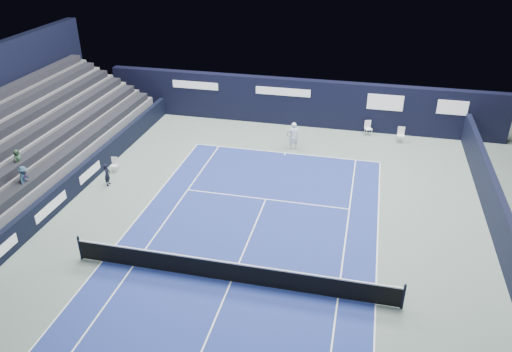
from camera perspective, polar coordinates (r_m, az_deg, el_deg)
The scene contains 13 objects.
ground at distance 21.28m, azimuth -1.39°, elevation -8.60°, with size 48.00×48.00×0.00m, color slate.
court_surface at distance 19.77m, azimuth -2.87°, elevation -11.97°, with size 10.97×23.77×0.01m, color navy.
enclosure_wall_right at distance 24.43m, azimuth 25.85°, elevation -3.94°, with size 0.30×22.00×1.80m, color black.
folding_chair_back_a at distance 32.62m, azimuth 12.67°, elevation 5.68°, with size 0.54×0.56×0.94m.
folding_chair_back_b at distance 32.10m, azimuth 16.23°, elevation 4.69°, with size 0.43×0.41×0.96m.
line_judge_chair at distance 28.37m, azimuth -15.88°, elevation 1.39°, with size 0.38×0.37×0.81m.
line_judge at distance 26.96m, azimuth -16.64°, elevation 0.18°, with size 0.45×0.29×1.23m, color black.
court_markings at distance 19.76m, azimuth -2.87°, elevation -11.95°, with size 11.03×23.83×0.00m.
tennis_net at distance 19.45m, azimuth -2.90°, elevation -10.83°, with size 12.90×0.10×1.10m.
back_sponsor_wall at distance 33.22m, azimuth 4.88°, elevation 8.40°, with size 26.00×0.63×3.10m.
side_barrier_left at distance 27.53m, azimuth -18.76°, elevation 0.41°, with size 0.33×22.00×1.20m.
spectator_stand at distance 29.80m, azimuth -24.46°, elevation 4.34°, with size 6.00×18.00×6.40m.
tennis_player at distance 29.85m, azimuth 4.30°, elevation 4.62°, with size 0.66×0.85×1.69m.
Camera 1 is at (4.38, -14.47, 12.74)m, focal length 35.00 mm.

